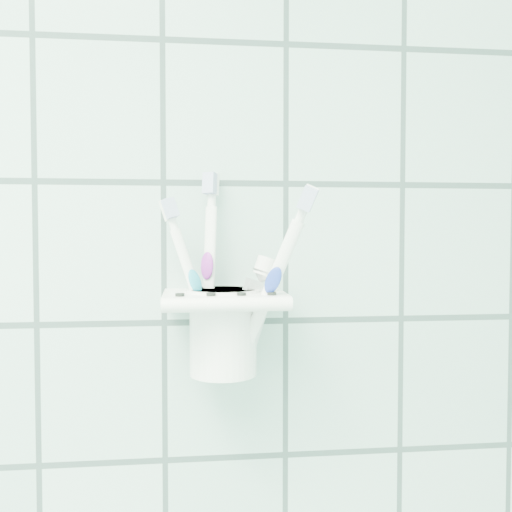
{
  "coord_description": "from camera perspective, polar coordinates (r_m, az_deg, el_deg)",
  "views": [
    {
      "loc": [
        0.62,
        0.51,
        1.36
      ],
      "look_at": [
        0.69,
        1.1,
        1.33
      ],
      "focal_mm": 40.0,
      "sensor_mm": 36.0,
      "label": 1
    }
  ],
  "objects": [
    {
      "name": "holder_bracket",
      "position": [
        0.64,
        -3.2,
        -4.44
      ],
      "size": [
        0.14,
        0.11,
        0.04
      ],
      "color": "white",
      "rests_on": "wall_back"
    },
    {
      "name": "toothbrush_orange",
      "position": [
        0.63,
        -1.94,
        -1.4
      ],
      "size": [
        0.08,
        0.06,
        0.22
      ],
      "rotation": [
        0.15,
        0.41,
        -0.27
      ],
      "color": "white",
      "rests_on": "cup"
    },
    {
      "name": "toothbrush_blue",
      "position": [
        0.64,
        -5.05,
        -1.18
      ],
      "size": [
        0.03,
        0.04,
        0.22
      ],
      "rotation": [
        -0.13,
        -0.03,
        -0.52
      ],
      "color": "white",
      "rests_on": "cup"
    },
    {
      "name": "toothpaste_tube",
      "position": [
        0.64,
        -2.26,
        -4.61
      ],
      "size": [
        0.06,
        0.04,
        0.14
      ],
      "rotation": [
        0.08,
        0.31,
        0.39
      ],
      "color": "silver",
      "rests_on": "cup"
    },
    {
      "name": "toothbrush_pink",
      "position": [
        0.63,
        -3.41,
        -2.35
      ],
      "size": [
        0.07,
        0.03,
        0.2
      ],
      "rotation": [
        -0.26,
        -0.22,
        0.57
      ],
      "color": "white",
      "rests_on": "cup"
    },
    {
      "name": "cup",
      "position": [
        0.65,
        -3.3,
        -7.22
      ],
      "size": [
        0.08,
        0.08,
        0.1
      ],
      "color": "white",
      "rests_on": "holder_bracket"
    }
  ]
}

